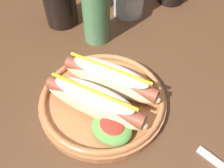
% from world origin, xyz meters
% --- Properties ---
extents(ground_plane, '(8.00, 8.00, 0.00)m').
position_xyz_m(ground_plane, '(0.00, 0.00, 0.00)').
color(ground_plane, '#2D2826').
extents(dining_table, '(1.15, 0.85, 0.74)m').
position_xyz_m(dining_table, '(0.00, 0.00, 0.63)').
color(dining_table, '#51331E').
rests_on(dining_table, ground_plane).
extents(hot_dog_plate, '(0.24, 0.24, 0.08)m').
position_xyz_m(hot_dog_plate, '(0.05, -0.17, 0.77)').
color(hot_dog_plate, '#B77042').
rests_on(hot_dog_plate, dining_table).
extents(glass_bottle, '(0.06, 0.06, 0.24)m').
position_xyz_m(glass_bottle, '(-0.09, -0.02, 0.83)').
color(glass_bottle, '#4C7F51').
rests_on(glass_bottle, dining_table).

